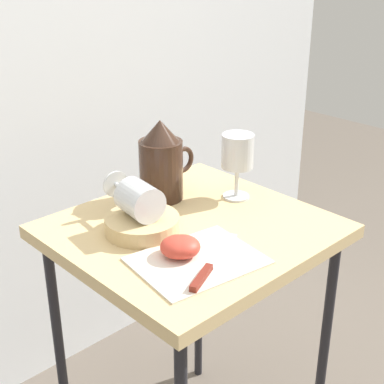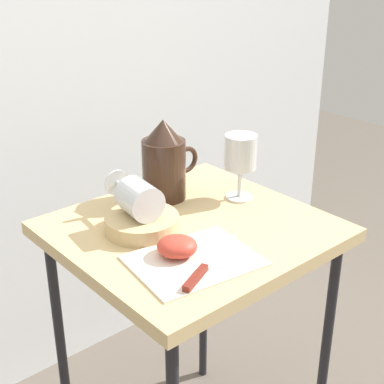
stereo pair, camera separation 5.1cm
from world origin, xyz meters
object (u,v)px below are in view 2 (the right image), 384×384
Objects in this scene: table at (192,253)px; basket_tray at (142,223)px; wine_glass_upright at (241,155)px; wine_glass_tipped_near at (138,198)px; apple_half_right at (179,246)px; pitcher at (164,167)px; apple_half_left at (175,246)px; knife at (204,268)px.

table is 4.40× the size of basket_tray.
wine_glass_tipped_near is at bearing 174.74° from wine_glass_upright.
apple_half_right is at bearing -141.53° from table.
pitcher reaches higher than wine_glass_upright.
wine_glass_upright is at bearing -42.93° from pitcher.
apple_half_left is (-0.01, -0.14, -0.05)m from wine_glass_tipped_near.
basket_tray is at bearing 83.05° from apple_half_left.
basket_tray is at bearing 176.25° from wine_glass_upright.
knife is (-0.11, -0.16, 0.08)m from table.
table is at bearing -31.31° from wine_glass_tipped_near.
knife is (-0.00, -0.07, -0.02)m from apple_half_right.
wine_glass_upright is 1.01× the size of wine_glass_tipped_near.
table is 9.75× the size of apple_half_right.
wine_glass_tipped_near is at bearing 83.87° from apple_half_left.
wine_glass_tipped_near is at bearing 98.57° from basket_tray.
apple_half_left is at bearing -158.68° from wine_glass_upright.
wine_glass_upright is at bearing -3.75° from basket_tray.
pitcher is at bearing 63.60° from knife.
wine_glass_tipped_near is (-0.10, 0.06, 0.14)m from table.
apple_half_left is at bearing -96.13° from wine_glass_tipped_near.
apple_half_right is at bearing 89.18° from knife.
basket_tray is 2.22× the size of apple_half_left.
table is at bearing 38.47° from apple_half_right.
apple_half_right is at bearing -93.69° from wine_glass_tipped_near.
apple_half_left is 0.34× the size of knife.
pitcher reaches higher than wine_glass_tipped_near.
apple_half_left reaches higher than table.
apple_half_left and apple_half_right have the same top height.
knife is (-0.01, -0.21, -0.01)m from basket_tray.
wine_glass_upright is (0.18, 0.03, 0.18)m from table.
wine_glass_tipped_near is at bearing 148.69° from table.
pitcher is 2.71× the size of apple_half_left.
pitcher is at bearing 72.79° from table.
basket_tray is (-0.10, 0.05, 0.09)m from table.
apple_half_left is at bearing -96.95° from basket_tray.
apple_half_left reaches higher than knife.
wine_glass_upright is 0.32m from apple_half_left.
apple_half_right is (-0.01, -0.14, 0.01)m from basket_tray.
wine_glass_upright reaches higher than apple_half_left.
apple_half_left is (-0.02, -0.13, 0.01)m from basket_tray.
basket_tray is 1.01× the size of wine_glass_tipped_near.
wine_glass_upright is 2.22× the size of apple_half_left.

